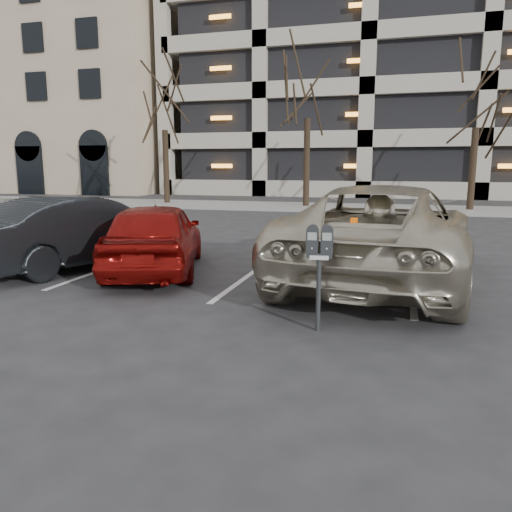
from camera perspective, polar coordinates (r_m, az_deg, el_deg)
name	(u,v)px	position (r m, az deg, el deg)	size (l,w,h in m)	color
ground	(310,306)	(7.09, 6.17, -5.73)	(140.00, 140.00, 0.00)	#28282B
sidewalk	(372,208)	(22.83, 13.17, 5.32)	(80.00, 4.00, 0.12)	gray
stall_lines	(259,268)	(9.57, 0.29, -1.41)	(16.90, 5.20, 0.00)	silver
office_building	(42,98)	(47.14, -23.28, 16.29)	(26.00, 16.20, 15.00)	tan
tree_a	(163,83)	(25.60, -10.54, 18.90)	(3.55, 3.55, 8.07)	black
tree_b	(308,61)	(23.53, 6.01, 21.30)	(3.92, 3.92, 8.91)	black
tree_c	(480,74)	(23.18, 24.23, 18.44)	(3.39, 3.39, 7.70)	black
parking_meter	(319,252)	(5.86, 7.26, 0.46)	(0.33, 0.16, 1.25)	black
suv_silver	(383,233)	(8.76, 14.29, 2.57)	(3.30, 6.14, 1.65)	beige
car_red	(155,236)	(9.38, -11.45, 2.21)	(1.56, 3.88, 1.32)	maroon
car_dark	(83,231)	(10.26, -19.15, 2.70)	(1.47, 4.21, 1.39)	black
car_silver	(3,225)	(12.60, -26.98, 3.15)	(1.75, 4.30, 1.25)	#B0B2B8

